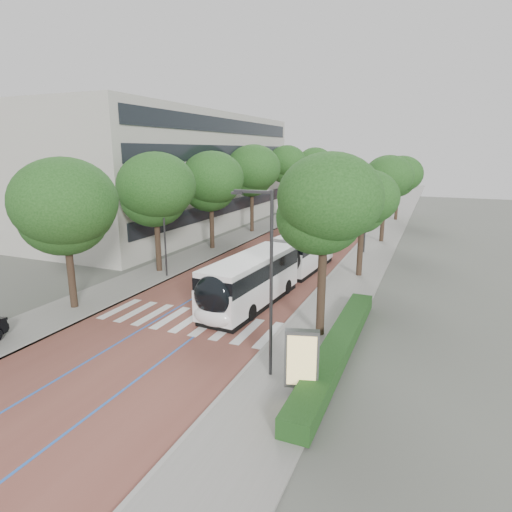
{
  "coord_description": "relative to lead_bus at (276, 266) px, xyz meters",
  "views": [
    {
      "loc": [
        12.79,
        -18.81,
        9.63
      ],
      "look_at": [
        1.44,
        8.08,
        2.4
      ],
      "focal_mm": 30.0,
      "sensor_mm": 36.0,
      "label": 1
    }
  ],
  "objects": [
    {
      "name": "bus_queued_2",
      "position": [
        -0.61,
        42.91,
        -0.0
      ],
      "size": [
        2.56,
        12.4,
        3.2
      ],
      "rotation": [
        0.0,
        0.0,
        0.0
      ],
      "color": "white",
      "rests_on": "ground"
    },
    {
      "name": "lane_line_right",
      "position": [
        -1.16,
        31.3,
        -1.6
      ],
      "size": [
        0.12,
        126.0,
        0.01
      ],
      "primitive_type": "cube",
      "color": "blue",
      "rests_on": "road"
    },
    {
      "name": "kerb_right",
      "position": [
        2.84,
        31.3,
        -1.57
      ],
      "size": [
        0.2,
        140.0,
        0.14
      ],
      "primitive_type": "cube",
      "color": "gray",
      "rests_on": "ground"
    },
    {
      "name": "bus_queued_1",
      "position": [
        -0.37,
        29.27,
        -0.0
      ],
      "size": [
        2.85,
        12.46,
        3.2
      ],
      "rotation": [
        0.0,
        0.0,
        -0.03
      ],
      "color": "white",
      "rests_on": "ground"
    },
    {
      "name": "ground",
      "position": [
        -2.76,
        -8.7,
        -1.63
      ],
      "size": [
        160.0,
        160.0,
        0.0
      ],
      "primitive_type": "plane",
      "color": "#51544C",
      "rests_on": "ground"
    },
    {
      "name": "streetlight_far",
      "position": [
        3.86,
        13.3,
        3.19
      ],
      "size": [
        1.82,
        0.2,
        8.0
      ],
      "color": "#303032",
      "rests_on": "sidewalk_right"
    },
    {
      "name": "kerb_left",
      "position": [
        -8.36,
        31.3,
        -1.57
      ],
      "size": [
        0.2,
        140.0,
        0.14
      ],
      "primitive_type": "cube",
      "color": "gray",
      "rests_on": "ground"
    },
    {
      "name": "streetlight_near",
      "position": [
        3.86,
        -11.7,
        3.19
      ],
      "size": [
        1.82,
        0.2,
        8.0
      ],
      "color": "#303032",
      "rests_on": "sidewalk_right"
    },
    {
      "name": "lead_bus",
      "position": [
        0.0,
        0.0,
        0.0
      ],
      "size": [
        3.81,
        18.53,
        3.2
      ],
      "rotation": [
        0.0,
        0.0,
        -0.07
      ],
      "color": "black",
      "rests_on": "ground"
    },
    {
      "name": "trees_left",
      "position": [
        -10.26,
        15.39,
        5.05
      ],
      "size": [
        6.31,
        61.06,
        9.75
      ],
      "color": "black",
      "rests_on": "ground"
    },
    {
      "name": "sidewalk_left",
      "position": [
        -10.26,
        31.3,
        -1.57
      ],
      "size": [
        4.0,
        140.0,
        0.12
      ],
      "primitive_type": "cube",
      "color": "gray",
      "rests_on": "ground"
    },
    {
      "name": "hedge",
      "position": [
        6.34,
        -8.7,
        -1.11
      ],
      "size": [
        1.2,
        14.0,
        0.8
      ],
      "primitive_type": "cube",
      "color": "#193A14",
      "rests_on": "sidewalk_right"
    },
    {
      "name": "road",
      "position": [
        -2.76,
        31.3,
        -1.62
      ],
      "size": [
        11.0,
        140.0,
        0.02
      ],
      "primitive_type": "cube",
      "color": "brown",
      "rests_on": "ground"
    },
    {
      "name": "ad_panel",
      "position": [
        5.76,
        -12.78,
        -0.05
      ],
      "size": [
        1.39,
        0.71,
        2.79
      ],
      "rotation": [
        0.0,
        0.0,
        0.27
      ],
      "color": "#59595B",
      "rests_on": "sidewalk_right"
    },
    {
      "name": "sidewalk_right",
      "position": [
        4.74,
        31.3,
        -1.57
      ],
      "size": [
        4.0,
        140.0,
        0.12
      ],
      "primitive_type": "cube",
      "color": "gray",
      "rests_on": "ground"
    },
    {
      "name": "office_building",
      "position": [
        -22.23,
        19.3,
        5.37
      ],
      "size": [
        18.11,
        40.0,
        14.0
      ],
      "color": "#A9A79D",
      "rests_on": "ground"
    },
    {
      "name": "zebra_crossing",
      "position": [
        -2.56,
        -7.7,
        -1.6
      ],
      "size": [
        10.55,
        3.6,
        0.01
      ],
      "color": "silver",
      "rests_on": "ground"
    },
    {
      "name": "lamp_post_left",
      "position": [
        -8.86,
        -0.7,
        2.49
      ],
      "size": [
        0.14,
        0.14,
        8.0
      ],
      "primitive_type": "cylinder",
      "color": "#303032",
      "rests_on": "sidewalk_left"
    },
    {
      "name": "lane_line_left",
      "position": [
        -4.36,
        31.3,
        -1.6
      ],
      "size": [
        0.12,
        126.0,
        0.01
      ],
      "primitive_type": "cube",
      "color": "blue",
      "rests_on": "road"
    },
    {
      "name": "bus_queued_3",
      "position": [
        -0.93,
        55.28,
        -0.0
      ],
      "size": [
        2.84,
        12.46,
        3.2
      ],
      "rotation": [
        0.0,
        0.0,
        0.03
      ],
      "color": "white",
      "rests_on": "ground"
    },
    {
      "name": "trees_right",
      "position": [
        4.94,
        15.81,
        4.53
      ],
      "size": [
        5.83,
        47.51,
        9.0
      ],
      "color": "black",
      "rests_on": "ground"
    },
    {
      "name": "bus_queued_0",
      "position": [
        -0.36,
        16.09,
        -0.0
      ],
      "size": [
        2.74,
        12.44,
        3.2
      ],
      "rotation": [
        0.0,
        0.0,
        -0.02
      ],
      "color": "white",
      "rests_on": "ground"
    }
  ]
}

